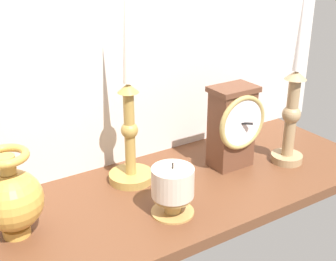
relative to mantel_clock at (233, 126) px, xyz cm
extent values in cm
cube|color=brown|center=(-18.42, -1.70, -11.40)|extent=(100.00, 36.00, 2.40)
cube|color=silver|center=(-18.42, 16.80, 22.30)|extent=(120.00, 2.00, 65.00)
cube|color=brown|center=(0.00, 0.60, -1.09)|extent=(9.29, 6.42, 18.21)
cube|color=brown|center=(0.00, 0.60, 8.61)|extent=(10.40, 7.19, 1.20)
torus|color=tan|center=(0.00, -3.01, 1.78)|extent=(12.72, 1.16, 12.72)
cylinder|color=white|center=(0.00, -3.11, 1.78)|extent=(10.64, 0.40, 10.64)
cube|color=black|center=(0.00, -3.41, 1.78)|extent=(3.51, 3.02, 0.30)
cylinder|color=#AA8943|center=(-23.22, 6.59, -9.30)|extent=(9.89, 9.89, 1.80)
cylinder|color=#AA8943|center=(-23.22, 6.59, 0.98)|extent=(2.32, 2.32, 18.76)
sphere|color=#AA8943|center=(-23.22, 6.59, 1.92)|extent=(3.72, 3.72, 3.72)
cone|color=#AA8943|center=(-23.22, 6.59, 11.36)|extent=(4.49, 4.49, 2.00)
cone|color=white|center=(-23.22, 6.59, 22.42)|extent=(1.94, 1.94, 20.14)
cylinder|color=#A0825A|center=(12.74, -5.47, -9.30)|extent=(7.49, 7.49, 1.80)
cylinder|color=#A0825A|center=(12.74, -5.47, 0.98)|extent=(2.71, 2.71, 18.77)
sphere|color=#A0825A|center=(12.74, -5.47, 1.92)|extent=(4.33, 4.33, 4.33)
cone|color=#A0825A|center=(12.74, -5.47, 11.37)|extent=(5.04, 5.04, 2.00)
cone|color=silver|center=(12.74, -5.47, 22.56)|extent=(1.93, 1.93, 20.39)
cylinder|color=gold|center=(-50.38, 0.22, -9.40)|extent=(5.02, 5.02, 1.60)
sphere|color=gold|center=(-50.38, 0.22, -3.02)|extent=(11.15, 11.15, 11.15)
cylinder|color=gold|center=(-50.38, 0.22, 4.13)|extent=(3.12, 3.12, 3.16)
torus|color=gold|center=(-50.38, 0.22, 5.71)|extent=(8.11, 8.11, 1.46)
cylinder|color=#B08648|center=(-22.63, -9.27, -8.40)|extent=(3.41, 3.41, 3.61)
cylinder|color=#B08648|center=(-22.63, -9.27, -9.80)|extent=(8.53, 8.53, 0.80)
cylinder|color=#B08648|center=(-22.63, -9.27, -6.59)|extent=(7.68, 7.68, 0.60)
cylinder|color=beige|center=(-22.63, -9.27, -3.30)|extent=(8.29, 8.29, 5.78)
cylinder|color=black|center=(-22.63, -9.27, 0.19)|extent=(0.30, 0.30, 1.20)
camera|label=1|loc=(-64.92, -73.32, 40.18)|focal=49.11mm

